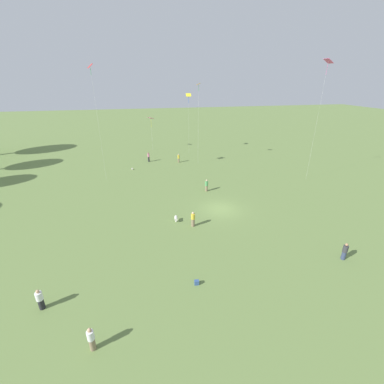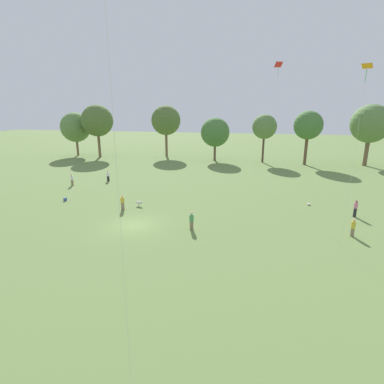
{
  "view_description": "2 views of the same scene",
  "coord_description": "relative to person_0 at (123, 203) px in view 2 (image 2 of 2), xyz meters",
  "views": [
    {
      "loc": [
        -26.25,
        9.31,
        14.46
      ],
      "look_at": [
        -0.58,
        3.67,
        2.88
      ],
      "focal_mm": 24.0,
      "sensor_mm": 36.0,
      "label": 1
    },
    {
      "loc": [
        11.44,
        -25.35,
        10.89
      ],
      "look_at": [
        4.44,
        6.13,
        1.97
      ],
      "focal_mm": 28.0,
      "sensor_mm": 36.0,
      "label": 2
    }
  ],
  "objects": [
    {
      "name": "ground_plane",
      "position": [
        3.08,
        -4.11,
        -0.83
      ],
      "size": [
        240.0,
        240.0,
        0.0
      ],
      "primitive_type": "plane",
      "color": "olive"
    },
    {
      "name": "tree_0",
      "position": [
        -28.62,
        35.87,
        5.92
      ],
      "size": [
        6.96,
        6.96,
        10.25
      ],
      "color": "brown",
      "rests_on": "ground_plane"
    },
    {
      "name": "tree_1",
      "position": [
        -22.08,
        34.71,
        7.54
      ],
      "size": [
        7.16,
        7.16,
        11.98
      ],
      "color": "brown",
      "rests_on": "ground_plane"
    },
    {
      "name": "tree_2",
      "position": [
        -7.1,
        39.55,
        7.54
      ],
      "size": [
        6.82,
        6.82,
        11.82
      ],
      "color": "brown",
      "rests_on": "ground_plane"
    },
    {
      "name": "tree_3",
      "position": [
        5.19,
        35.5,
        5.3
      ],
      "size": [
        6.18,
        6.18,
        9.24
      ],
      "color": "brown",
      "rests_on": "ground_plane"
    },
    {
      "name": "tree_4",
      "position": [
        15.46,
        35.41,
        6.58
      ],
      "size": [
        5.02,
        5.02,
        9.96
      ],
      "color": "brown",
      "rests_on": "ground_plane"
    },
    {
      "name": "tree_5",
      "position": [
        23.83,
        34.42,
        7.0
      ],
      "size": [
        5.6,
        5.6,
        10.69
      ],
      "color": "brown",
      "rests_on": "ground_plane"
    },
    {
      "name": "tree_6",
      "position": [
        35.45,
        35.95,
        7.35
      ],
      "size": [
        7.35,
        7.35,
        11.91
      ],
      "color": "brown",
      "rests_on": "ground_plane"
    },
    {
      "name": "person_0",
      "position": [
        0.0,
        0.0,
        0.0
      ],
      "size": [
        0.47,
        0.47,
        1.69
      ],
      "rotation": [
        0.0,
        0.0,
        3.25
      ],
      "color": "#847056",
      "rests_on": "ground_plane"
    },
    {
      "name": "person_2",
      "position": [
        24.76,
        3.13,
        0.08
      ],
      "size": [
        0.45,
        0.45,
        1.81
      ],
      "rotation": [
        0.0,
        0.0,
        1.88
      ],
      "color": "#232328",
      "rests_on": "ground_plane"
    },
    {
      "name": "person_3",
      "position": [
        -12.14,
        8.68,
        -0.0
      ],
      "size": [
        0.41,
        0.41,
        1.68
      ],
      "rotation": [
        0.0,
        0.0,
        3.13
      ],
      "color": "#847056",
      "rests_on": "ground_plane"
    },
    {
      "name": "person_4",
      "position": [
        -8.32,
        12.48,
        -0.04
      ],
      "size": [
        0.62,
        0.62,
        1.63
      ],
      "rotation": [
        0.0,
        0.0,
        0.53
      ],
      "color": "#232328",
      "rests_on": "ground_plane"
    },
    {
      "name": "person_5",
      "position": [
        23.07,
        -2.36,
        -0.02
      ],
      "size": [
        0.51,
        0.51,
        1.64
      ],
      "rotation": [
        0.0,
        0.0,
        1.01
      ],
      "color": "#847056",
      "rests_on": "ground_plane"
    },
    {
      "name": "person_6",
      "position": [
        8.79,
        -3.9,
        0.01
      ],
      "size": [
        0.53,
        0.53,
        1.71
      ],
      "rotation": [
        0.0,
        0.0,
        1.92
      ],
      "color": "#847056",
      "rests_on": "ground_plane"
    },
    {
      "name": "kite_2",
      "position": [
        21.36,
        -5.71,
        11.82
      ],
      "size": [
        0.85,
        0.83,
        13.86
      ],
      "rotation": [
        0.0,
        0.0,
        1.9
      ],
      "color": "orange",
      "rests_on": "ground_plane"
    },
    {
      "name": "kite_6",
      "position": [
        16.26,
        10.26,
        14.28
      ],
      "size": [
        1.01,
        0.9,
        16.34
      ],
      "rotation": [
        0.0,
        0.0,
        2.69
      ],
      "color": "red",
      "rests_on": "ground_plane"
    },
    {
      "name": "dog_0",
      "position": [
        1.35,
        1.62,
        -0.42
      ],
      "size": [
        0.76,
        0.4,
        0.62
      ],
      "rotation": [
        0.0,
        0.0,
        4.58
      ],
      "color": "silver",
      "rests_on": "ground_plane"
    },
    {
      "name": "picnic_bag_0",
      "position": [
        -8.42,
        1.59,
        -0.64
      ],
      "size": [
        0.28,
        0.37,
        0.38
      ],
      "rotation": [
        0.0,
        0.0,
        1.48
      ],
      "color": "#33518C",
      "rests_on": "ground_plane"
    },
    {
      "name": "picnic_bag_1",
      "position": [
        20.66,
        6.29,
        -0.72
      ],
      "size": [
        0.32,
        0.27,
        0.22
      ],
      "rotation": [
        0.0,
        0.0,
        0.01
      ],
      "color": "beige",
      "rests_on": "ground_plane"
    }
  ]
}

